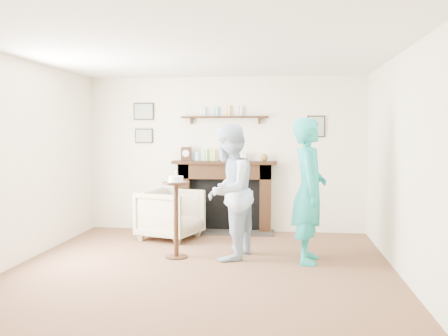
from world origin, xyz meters
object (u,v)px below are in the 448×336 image
at_px(pedestal_table, 176,204).
at_px(man, 228,258).
at_px(armchair, 171,239).
at_px(woman, 308,262).

bearing_deg(pedestal_table, man, 3.10).
bearing_deg(man, armchair, -123.92).
height_order(armchair, man, man).
distance_m(armchair, man, 1.46).
relative_size(armchair, pedestal_table, 0.73).
bearing_deg(pedestal_table, armchair, 106.48).
height_order(armchair, pedestal_table, pedestal_table).
height_order(armchair, woman, woman).
distance_m(armchair, pedestal_table, 1.34).
bearing_deg(pedestal_table, woman, -0.48).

